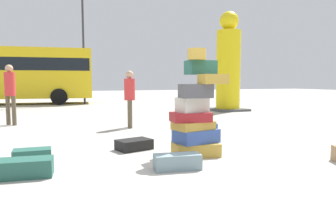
# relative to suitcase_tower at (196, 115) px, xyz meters

# --- Properties ---
(ground_plane) EXTENTS (80.00, 80.00, 0.00)m
(ground_plane) POSITION_rel_suitcase_tower_xyz_m (-0.26, -0.47, -0.72)
(ground_plane) COLOR #ADA89E
(suitcase_tower) EXTENTS (0.91, 0.76, 1.86)m
(suitcase_tower) POSITION_rel_suitcase_tower_xyz_m (0.00, 0.00, 0.00)
(suitcase_tower) COLOR #B28C33
(suitcase_tower) RESTS_ON ground
(suitcase_teal_white_trunk) EXTENTS (0.81, 0.46, 0.25)m
(suitcase_teal_white_trunk) POSITION_rel_suitcase_tower_xyz_m (-2.76, -0.26, -0.60)
(suitcase_teal_white_trunk) COLOR #26594C
(suitcase_teal_white_trunk) RESTS_ON ground
(suitcase_black_foreground_far) EXTENTS (0.72, 0.57, 0.20)m
(suitcase_black_foreground_far) POSITION_rel_suitcase_tower_xyz_m (-0.88, 0.86, -0.62)
(suitcase_black_foreground_far) COLOR black
(suitcase_black_foreground_far) RESTS_ON ground
(suitcase_teal_foreground_near) EXTENTS (0.60, 0.35, 0.18)m
(suitcase_teal_foreground_near) POSITION_rel_suitcase_tower_xyz_m (-2.66, 0.72, -0.63)
(suitcase_teal_foreground_near) COLOR #26594C
(suitcase_teal_foreground_near) RESTS_ON ground
(suitcase_slate_behind_tower) EXTENTS (0.72, 0.38, 0.23)m
(suitcase_slate_behind_tower) POSITION_rel_suitcase_tower_xyz_m (-0.66, -0.71, -0.61)
(suitcase_slate_behind_tower) COLOR gray
(suitcase_slate_behind_tower) RESTS_ON ground
(suitcase_navy_left_side) EXTENTS (0.62, 0.50, 0.28)m
(suitcase_navy_left_side) POSITION_rel_suitcase_tower_xyz_m (1.23, 1.90, -0.58)
(suitcase_navy_left_side) COLOR #334F99
(suitcase_navy_left_side) RESTS_ON ground
(person_bearded_onlooker) EXTENTS (0.30, 0.34, 1.59)m
(person_bearded_onlooker) POSITION_rel_suitcase_tower_xyz_m (-0.19, 3.70, 0.23)
(person_bearded_onlooker) COLOR brown
(person_bearded_onlooker) RESTS_ON ground
(person_tourist_with_camera) EXTENTS (0.30, 0.30, 1.78)m
(person_tourist_with_camera) POSITION_rel_suitcase_tower_xyz_m (-3.32, 5.52, 0.35)
(person_tourist_with_camera) COLOR brown
(person_tourist_with_camera) RESTS_ON ground
(yellow_dummy_statue) EXTENTS (1.47, 1.47, 4.33)m
(yellow_dummy_statue) POSITION_rel_suitcase_tower_xyz_m (5.25, 7.23, 1.21)
(yellow_dummy_statue) COLOR yellow
(yellow_dummy_statue) RESTS_ON ground
(lamp_post) EXTENTS (0.36, 0.36, 6.83)m
(lamp_post) POSITION_rel_suitcase_tower_xyz_m (-0.13, 13.76, 3.67)
(lamp_post) COLOR #333338
(lamp_post) RESTS_ON ground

